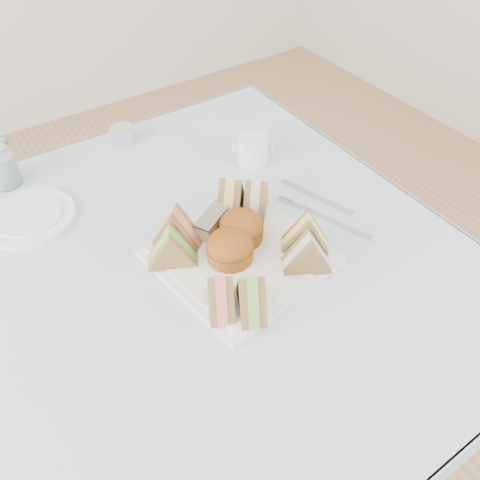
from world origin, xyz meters
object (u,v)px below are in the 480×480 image
water_glass (0,165)px  creamer_jug (253,150)px  serving_plate (240,256)px  table (197,367)px

water_glass → creamer_jug: 0.56m
serving_plate → creamer_jug: creamer_jug is taller
creamer_jug → table: bearing=-127.5°
water_glass → creamer_jug: bearing=-25.2°
water_glass → creamer_jug: water_glass is taller
table → serving_plate: serving_plate is taller
table → serving_plate: bearing=-25.3°
serving_plate → creamer_jug: bearing=42.7°
serving_plate → creamer_jug: size_ratio=3.91×
serving_plate → creamer_jug: (0.20, 0.24, 0.03)m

